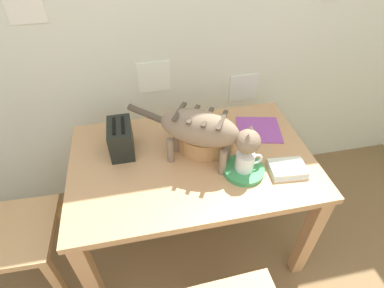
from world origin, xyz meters
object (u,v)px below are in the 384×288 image
(saucer_bowl, at_px, (243,170))
(toaster, at_px, (121,138))
(wicker_basket, at_px, (205,135))
(cat, at_px, (204,130))
(book_stack, at_px, (287,169))
(dining_table, at_px, (192,170))
(magazine, at_px, (259,129))
(wooden_chair_near, at_px, (2,232))
(coffee_mug, at_px, (245,161))

(saucer_bowl, bearing_deg, toaster, 154.38)
(saucer_bowl, xyz_separation_m, wicker_basket, (-0.14, 0.26, 0.04))
(cat, bearing_deg, book_stack, 99.57)
(book_stack, distance_m, wicker_basket, 0.46)
(dining_table, distance_m, book_stack, 0.50)
(toaster, bearing_deg, saucer_bowl, -25.62)
(saucer_bowl, relative_size, magazine, 0.84)
(wicker_basket, relative_size, toaster, 1.62)
(dining_table, xyz_separation_m, toaster, (-0.35, 0.13, 0.18))
(dining_table, bearing_deg, toaster, 159.17)
(magazine, height_order, wooden_chair_near, wooden_chair_near)
(saucer_bowl, xyz_separation_m, wooden_chair_near, (-1.25, 0.07, -0.28))
(saucer_bowl, height_order, book_stack, book_stack)
(dining_table, bearing_deg, coffee_mug, -31.83)
(coffee_mug, xyz_separation_m, magazine, (0.19, 0.30, -0.07))
(wicker_basket, xyz_separation_m, wooden_chair_near, (-1.11, -0.18, -0.32))
(dining_table, relative_size, saucer_bowl, 6.10)
(magazine, distance_m, book_stack, 0.35)
(saucer_bowl, relative_size, coffee_mug, 1.52)
(dining_table, distance_m, cat, 0.31)
(wooden_chair_near, bearing_deg, book_stack, 87.11)
(dining_table, relative_size, coffee_mug, 9.27)
(saucer_bowl, distance_m, wicker_basket, 0.29)
(book_stack, bearing_deg, magazine, 92.72)
(magazine, height_order, wicker_basket, wicker_basket)
(saucer_bowl, relative_size, toaster, 1.04)
(dining_table, xyz_separation_m, cat, (0.05, -0.04, 0.30))
(toaster, xyz_separation_m, wooden_chair_near, (-0.66, -0.21, -0.35))
(saucer_bowl, xyz_separation_m, magazine, (0.20, 0.30, -0.01))
(wicker_basket, bearing_deg, book_stack, -40.77)
(cat, relative_size, magazine, 2.39)
(cat, height_order, coffee_mug, cat)
(cat, xyz_separation_m, toaster, (-0.40, 0.17, -0.13))
(book_stack, distance_m, toaster, 0.86)
(toaster, bearing_deg, magazine, 1.45)
(dining_table, xyz_separation_m, wicker_basket, (0.10, 0.11, 0.15))
(saucer_bowl, height_order, coffee_mug, coffee_mug)
(coffee_mug, xyz_separation_m, wooden_chair_near, (-1.25, 0.07, -0.34))
(cat, relative_size, wooden_chair_near, 0.62)
(book_stack, bearing_deg, wicker_basket, 139.23)
(book_stack, distance_m, wooden_chair_near, 1.49)
(toaster, bearing_deg, cat, -23.29)
(toaster, bearing_deg, book_stack, -22.14)
(dining_table, relative_size, cat, 2.15)
(wicker_basket, bearing_deg, wooden_chair_near, -170.60)
(dining_table, distance_m, wicker_basket, 0.21)
(coffee_mug, height_order, magazine, coffee_mug)
(dining_table, xyz_separation_m, book_stack, (0.45, -0.19, 0.11))
(dining_table, height_order, saucer_bowl, saucer_bowl)
(book_stack, relative_size, wicker_basket, 0.58)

